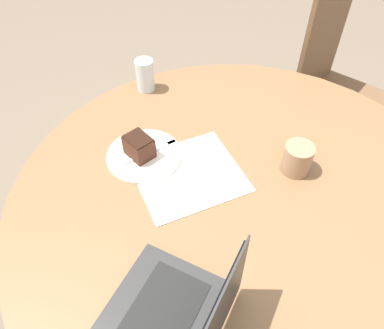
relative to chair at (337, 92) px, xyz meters
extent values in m
plane|color=#6B5B4C|center=(0.90, -0.04, -0.49)|extent=(12.00, 12.00, 0.00)
cylinder|color=brown|center=(0.90, -0.04, -0.48)|extent=(0.47, 0.47, 0.02)
cylinder|color=brown|center=(0.90, -0.04, -0.15)|extent=(0.09, 0.09, 0.65)
cylinder|color=brown|center=(0.90, -0.04, 0.19)|extent=(1.27, 1.27, 0.03)
cube|color=brown|center=(0.01, 0.08, -0.05)|extent=(0.47, 0.47, 0.02)
cube|color=brown|center=(-0.02, -0.12, 0.22)|extent=(0.39, 0.07, 0.52)
cube|color=brown|center=(0.23, 0.24, -0.28)|extent=(0.04, 0.04, 0.43)
cube|color=brown|center=(-0.21, -0.09, -0.28)|extent=(0.04, 0.04, 0.43)
cube|color=brown|center=(0.17, -0.14, -0.28)|extent=(0.04, 0.04, 0.43)
cube|color=white|center=(0.92, -0.20, 0.21)|extent=(0.38, 0.37, 0.00)
cylinder|color=silver|center=(0.93, -0.35, 0.21)|extent=(0.22, 0.22, 0.01)
cube|color=#472619|center=(0.94, -0.36, 0.25)|extent=(0.08, 0.09, 0.06)
cube|color=black|center=(0.94, -0.36, 0.28)|extent=(0.08, 0.09, 0.00)
cube|color=silver|center=(0.91, -0.34, 0.22)|extent=(0.16, 0.08, 0.00)
cube|color=silver|center=(0.85, -0.31, 0.22)|extent=(0.04, 0.04, 0.00)
cylinder|color=#997556|center=(0.74, 0.04, 0.25)|extent=(0.08, 0.08, 0.09)
cylinder|color=silver|center=(0.65, -0.55, 0.26)|extent=(0.06, 0.06, 0.11)
cube|color=#2D2D2D|center=(1.31, -0.04, 0.22)|extent=(0.32, 0.25, 0.02)
cube|color=black|center=(1.31, -0.04, 0.23)|extent=(0.26, 0.15, 0.00)
camera|label=1|loc=(1.51, 0.17, 1.00)|focal=35.00mm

